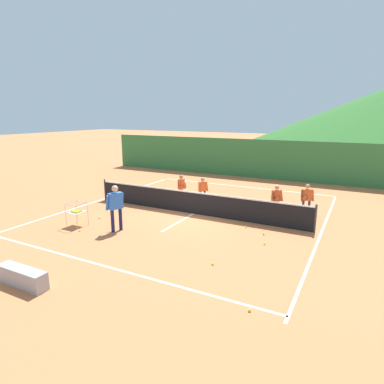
{
  "coord_description": "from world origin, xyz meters",
  "views": [
    {
      "loc": [
        6.2,
        -11.93,
        4.17
      ],
      "look_at": [
        0.22,
        -0.55,
        1.1
      ],
      "focal_mm": 30.59,
      "sensor_mm": 36.0,
      "label": 1
    }
  ],
  "objects_px": {
    "student_3": "(307,197)",
    "tennis_ball_0": "(250,310)",
    "instructor": "(116,204)",
    "tennis_ball_3": "(264,234)",
    "ball_cart": "(77,211)",
    "tennis_ball_1": "(99,218)",
    "tennis_ball_5": "(213,264)",
    "tennis_ball_6": "(246,227)",
    "tennis_ball_4": "(80,231)",
    "courtside_bench": "(22,277)",
    "student_0": "(181,186)",
    "student_1": "(203,188)",
    "tennis_net": "(193,202)",
    "student_2": "(276,198)",
    "tennis_ball_2": "(265,244)"
  },
  "relations": [
    {
      "from": "student_0",
      "to": "tennis_ball_4",
      "type": "xyz_separation_m",
      "value": [
        -1.24,
        -5.35,
        -0.77
      ]
    },
    {
      "from": "courtside_bench",
      "to": "student_2",
      "type": "bearing_deg",
      "value": 63.98
    },
    {
      "from": "tennis_ball_5",
      "to": "tennis_ball_0",
      "type": "bearing_deg",
      "value": -45.9
    },
    {
      "from": "tennis_ball_6",
      "to": "student_1",
      "type": "bearing_deg",
      "value": 142.24
    },
    {
      "from": "student_2",
      "to": "tennis_ball_6",
      "type": "height_order",
      "value": "student_2"
    },
    {
      "from": "student_3",
      "to": "tennis_ball_0",
      "type": "relative_size",
      "value": 20.16
    },
    {
      "from": "ball_cart",
      "to": "tennis_ball_4",
      "type": "bearing_deg",
      "value": -37.96
    },
    {
      "from": "student_2",
      "to": "instructor",
      "type": "bearing_deg",
      "value": -136.92
    },
    {
      "from": "student_3",
      "to": "ball_cart",
      "type": "distance_m",
      "value": 9.24
    },
    {
      "from": "tennis_net",
      "to": "tennis_ball_1",
      "type": "xyz_separation_m",
      "value": [
        -3.11,
        -2.39,
        -0.47
      ]
    },
    {
      "from": "tennis_ball_4",
      "to": "courtside_bench",
      "type": "xyz_separation_m",
      "value": [
        1.68,
        -3.47,
        0.2
      ]
    },
    {
      "from": "tennis_ball_5",
      "to": "tennis_ball_6",
      "type": "height_order",
      "value": "same"
    },
    {
      "from": "student_0",
      "to": "tennis_ball_3",
      "type": "distance_m",
      "value": 5.49
    },
    {
      "from": "tennis_ball_2",
      "to": "tennis_net",
      "type": "bearing_deg",
      "value": 151.82
    },
    {
      "from": "tennis_ball_2",
      "to": "courtside_bench",
      "type": "distance_m",
      "value": 7.1
    },
    {
      "from": "student_0",
      "to": "tennis_ball_5",
      "type": "xyz_separation_m",
      "value": [
        4.17,
        -5.57,
        -0.77
      ]
    },
    {
      "from": "student_2",
      "to": "tennis_ball_6",
      "type": "bearing_deg",
      "value": -108.23
    },
    {
      "from": "student_3",
      "to": "courtside_bench",
      "type": "relative_size",
      "value": 0.91
    },
    {
      "from": "instructor",
      "to": "tennis_ball_3",
      "type": "distance_m",
      "value": 5.4
    },
    {
      "from": "tennis_ball_1",
      "to": "tennis_ball_3",
      "type": "distance_m",
      "value": 6.62
    },
    {
      "from": "student_0",
      "to": "tennis_ball_1",
      "type": "distance_m",
      "value": 4.28
    },
    {
      "from": "tennis_ball_1",
      "to": "tennis_ball_5",
      "type": "relative_size",
      "value": 1.0
    },
    {
      "from": "tennis_ball_0",
      "to": "tennis_ball_2",
      "type": "relative_size",
      "value": 1.0
    },
    {
      "from": "student_2",
      "to": "ball_cart",
      "type": "bearing_deg",
      "value": -143.95
    },
    {
      "from": "student_1",
      "to": "student_3",
      "type": "height_order",
      "value": "student_3"
    },
    {
      "from": "instructor",
      "to": "tennis_ball_2",
      "type": "height_order",
      "value": "instructor"
    },
    {
      "from": "tennis_net",
      "to": "student_1",
      "type": "xyz_separation_m",
      "value": [
        -0.32,
        1.57,
        0.28
      ]
    },
    {
      "from": "tennis_ball_0",
      "to": "tennis_ball_4",
      "type": "relative_size",
      "value": 1.0
    },
    {
      "from": "tennis_ball_2",
      "to": "tennis_ball_5",
      "type": "relative_size",
      "value": 1.0
    },
    {
      "from": "tennis_ball_3",
      "to": "tennis_ball_5",
      "type": "height_order",
      "value": "same"
    },
    {
      "from": "tennis_ball_3",
      "to": "student_2",
      "type": "bearing_deg",
      "value": 93.94
    },
    {
      "from": "student_1",
      "to": "tennis_ball_3",
      "type": "bearing_deg",
      "value": -35.68
    },
    {
      "from": "tennis_net",
      "to": "student_2",
      "type": "height_order",
      "value": "student_2"
    },
    {
      "from": "student_1",
      "to": "tennis_ball_1",
      "type": "height_order",
      "value": "student_1"
    },
    {
      "from": "tennis_net",
      "to": "courtside_bench",
      "type": "xyz_separation_m",
      "value": [
        -0.97,
        -7.35,
        -0.27
      ]
    },
    {
      "from": "student_0",
      "to": "tennis_ball_0",
      "type": "height_order",
      "value": "student_0"
    },
    {
      "from": "ball_cart",
      "to": "courtside_bench",
      "type": "height_order",
      "value": "ball_cart"
    },
    {
      "from": "student_0",
      "to": "tennis_ball_6",
      "type": "height_order",
      "value": "student_0"
    },
    {
      "from": "instructor",
      "to": "tennis_ball_4",
      "type": "distance_m",
      "value": 1.67
    },
    {
      "from": "student_2",
      "to": "tennis_ball_2",
      "type": "xyz_separation_m",
      "value": [
        0.43,
        -3.19,
        -0.78
      ]
    },
    {
      "from": "tennis_net",
      "to": "tennis_ball_4",
      "type": "distance_m",
      "value": 4.72
    },
    {
      "from": "student_1",
      "to": "tennis_ball_5",
      "type": "bearing_deg",
      "value": -61.54
    },
    {
      "from": "tennis_ball_1",
      "to": "tennis_ball_2",
      "type": "xyz_separation_m",
      "value": [
        6.76,
        0.43,
        0.0
      ]
    },
    {
      "from": "tennis_ball_1",
      "to": "tennis_ball_5",
      "type": "bearing_deg",
      "value": -16.33
    },
    {
      "from": "student_3",
      "to": "courtside_bench",
      "type": "bearing_deg",
      "value": -119.74
    },
    {
      "from": "student_3",
      "to": "tennis_ball_5",
      "type": "bearing_deg",
      "value": -104.59
    },
    {
      "from": "tennis_ball_4",
      "to": "tennis_net",
      "type": "bearing_deg",
      "value": 55.61
    },
    {
      "from": "student_0",
      "to": "student_1",
      "type": "relative_size",
      "value": 1.03
    },
    {
      "from": "student_0",
      "to": "student_1",
      "type": "distance_m",
      "value": 1.1
    },
    {
      "from": "ball_cart",
      "to": "tennis_ball_6",
      "type": "xyz_separation_m",
      "value": [
        5.8,
        2.76,
        -0.54
      ]
    }
  ]
}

